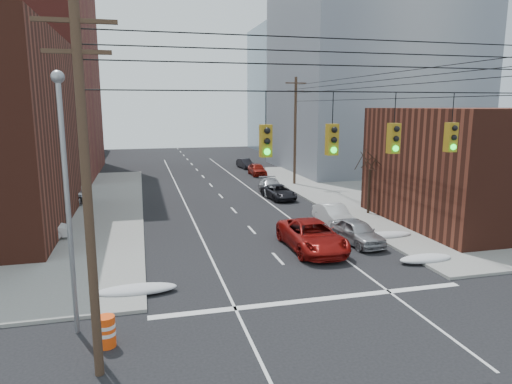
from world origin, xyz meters
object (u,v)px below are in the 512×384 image
parked_car_a (357,232)px  lot_car_a (36,230)px  parked_car_c (279,192)px  parked_car_d (271,186)px  construction_barrel (106,331)px  red_pickup (312,236)px  parked_car_f (245,163)px  parked_car_e (257,169)px  parked_car_b (334,216)px  lot_car_b (56,196)px

parked_car_a → lot_car_a: (-18.71, 4.99, 0.03)m
parked_car_c → parked_car_d: bearing=84.4°
construction_barrel → red_pickup: bearing=37.9°
parked_car_c → parked_car_f: size_ratio=1.17×
parked_car_c → lot_car_a: (-18.09, -8.96, 0.14)m
parked_car_a → parked_car_f: parked_car_a is taller
parked_car_a → construction_barrel: 16.37m
parked_car_c → parked_car_e: size_ratio=1.07×
construction_barrel → parked_car_e: bearing=68.1°
parked_car_d → construction_barrel: size_ratio=4.33×
parked_car_d → parked_car_f: (1.60, 18.01, -0.06)m
parked_car_c → parked_car_e: parked_car_e is taller
parked_car_e → lot_car_a: bearing=-129.9°
parked_car_d → parked_car_b: bearing=-79.7°
parked_car_e → lot_car_a: (-19.69, -22.97, 0.05)m
parked_car_c → lot_car_a: size_ratio=1.21×
parked_car_a → parked_car_e: 27.98m
parked_car_a → parked_car_b: bearing=80.1°
lot_car_b → parked_car_b: bearing=-131.0°
lot_car_a → construction_barrel: 14.63m
lot_car_a → parked_car_e: bearing=-49.0°
parked_car_f → parked_car_d: bearing=-102.0°
parked_car_a → parked_car_e: (0.98, 27.96, -0.02)m
red_pickup → construction_barrel: size_ratio=5.44×
parked_car_a → parked_car_e: size_ratio=1.02×
parked_car_e → lot_car_a: parked_car_e is taller
red_pickup → parked_car_d: (2.45, 16.90, -0.14)m
parked_car_d → lot_car_a: (-18.09, -11.47, 0.07)m
parked_car_b → construction_barrel: (-14.12, -12.95, -0.17)m
parked_car_a → red_pickup: bearing=-177.4°
parked_car_c → construction_barrel: size_ratio=4.06×
lot_car_b → construction_barrel: (5.44, -24.24, -0.36)m
parked_car_b → construction_barrel: size_ratio=4.04×
parked_car_a → construction_barrel: (-13.80, -8.79, -0.16)m
red_pickup → parked_car_a: bearing=8.0°
construction_barrel → parked_car_c: bearing=59.9°
parked_car_a → parked_car_e: parked_car_a is taller
parked_car_a → parked_car_d: parked_car_a is taller
red_pickup → parked_car_d: red_pickup is taller
red_pickup → parked_car_d: 17.08m
parked_car_d → parked_car_e: 11.61m
parked_car_b → parked_car_d: (-0.94, 12.30, -0.04)m
lot_car_b → parked_car_e: bearing=-69.3°
parked_car_e → parked_car_f: 6.51m
red_pickup → lot_car_b: size_ratio=1.07×
parked_car_e → lot_car_b: size_ratio=0.75×
parked_car_a → parked_car_b: parked_car_b is taller
parked_car_d → construction_barrel: (-13.18, -25.25, -0.12)m
parked_car_c → parked_car_b: bearing=-90.1°
parked_car_d → lot_car_b: lot_car_b is taller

